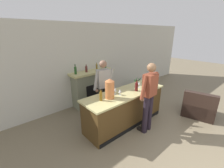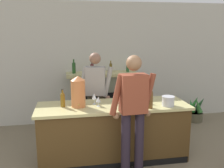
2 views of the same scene
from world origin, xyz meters
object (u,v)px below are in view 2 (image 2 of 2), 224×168
at_px(wine_bottle_rose_blush, 133,98).
at_px(wine_bottle_port_short, 150,98).
at_px(person_customer, 133,113).
at_px(copper_dispenser, 78,91).
at_px(wine_glass_by_dispenser, 98,100).
at_px(wine_glass_front_left, 147,96).
at_px(potted_plant_corner, 195,111).
at_px(fireplace_stone, 102,98).
at_px(wine_glass_front_right, 94,97).
at_px(person_bartender, 96,94).
at_px(wine_bottle_riesling_slim, 63,99).
at_px(ice_bucket_steel, 168,101).

height_order(wine_bottle_rose_blush, wine_bottle_port_short, wine_bottle_port_short).
xyz_separation_m(person_customer, copper_dispenser, (-0.72, 0.62, 0.18)).
relative_size(wine_glass_by_dispenser, wine_glass_front_left, 0.90).
height_order(potted_plant_corner, wine_bottle_port_short, wine_bottle_port_short).
xyz_separation_m(fireplace_stone, wine_bottle_port_short, (0.49, -1.91, 0.48)).
xyz_separation_m(fireplace_stone, wine_glass_front_right, (-0.34, -1.54, 0.45)).
distance_m(person_customer, person_bartender, 1.35).
height_order(wine_bottle_riesling_slim, wine_bottle_port_short, wine_bottle_port_short).
height_order(wine_bottle_rose_blush, wine_glass_by_dispenser, wine_bottle_rose_blush).
height_order(person_customer, wine_glass_front_right, person_customer).
xyz_separation_m(wine_bottle_rose_blush, wine_glass_front_right, (-0.58, 0.22, -0.01)).
xyz_separation_m(wine_bottle_riesling_slim, wine_glass_front_right, (0.50, 0.06, 0.00)).
bearing_deg(wine_bottle_riesling_slim, wine_bottle_rose_blush, -8.36).
xyz_separation_m(wine_glass_by_dispenser, wine_glass_front_right, (-0.05, 0.13, 0.02)).
height_order(fireplace_stone, wine_bottle_rose_blush, fireplace_stone).
bearing_deg(fireplace_stone, person_bartender, -104.74).
distance_m(person_customer, wine_bottle_rose_blush, 0.52).
bearing_deg(fireplace_stone, wine_glass_front_left, -72.59).
xyz_separation_m(person_bartender, wine_glass_by_dispenser, (-0.04, -0.72, 0.09)).
distance_m(wine_bottle_riesling_slim, wine_glass_front_right, 0.50).
distance_m(potted_plant_corner, wine_glass_front_right, 2.97).
bearing_deg(wine_glass_front_left, potted_plant_corner, 39.70).
xyz_separation_m(person_bartender, wine_bottle_rose_blush, (0.50, -0.81, 0.12)).
height_order(fireplace_stone, wine_glass_by_dispenser, fireplace_stone).
bearing_deg(wine_glass_front_left, wine_glass_front_right, 173.74).
bearing_deg(potted_plant_corner, ice_bucket_steel, -130.97).
relative_size(person_bartender, ice_bucket_steel, 8.41).
bearing_deg(copper_dispenser, person_customer, -40.91).
distance_m(wine_bottle_port_short, wine_glass_by_dispenser, 0.81).
relative_size(wine_bottle_riesling_slim, wine_bottle_port_short, 0.81).
xyz_separation_m(copper_dispenser, wine_glass_front_right, (0.26, 0.09, -0.12)).
bearing_deg(wine_bottle_port_short, potted_plant_corner, 44.25).
distance_m(fireplace_stone, ice_bucket_steel, 2.05).
relative_size(person_bartender, wine_bottle_port_short, 4.94).
distance_m(fireplace_stone, wine_bottle_port_short, 2.03).
distance_m(wine_glass_by_dispenser, wine_glass_front_right, 0.14).
xyz_separation_m(potted_plant_corner, person_bartender, (-2.45, -0.72, 0.71)).
distance_m(potted_plant_corner, ice_bucket_steel, 2.26).
xyz_separation_m(potted_plant_corner, copper_dispenser, (-2.80, -1.40, 0.94)).
height_order(person_bartender, wine_glass_by_dispenser, person_bartender).
xyz_separation_m(copper_dispenser, wine_glass_front_left, (1.11, -0.00, -0.12)).
distance_m(ice_bucket_steel, wine_glass_by_dispenser, 1.11).
height_order(wine_glass_by_dispenser, wine_glass_front_left, wine_glass_front_left).
bearing_deg(person_customer, wine_bottle_rose_blush, 75.81).
bearing_deg(wine_bottle_rose_blush, fireplace_stone, 97.92).
bearing_deg(wine_glass_front_right, fireplace_stone, 77.62).
bearing_deg(wine_bottle_port_short, copper_dispenser, 165.97).
bearing_deg(person_customer, potted_plant_corner, 44.13).
bearing_deg(fireplace_stone, wine_bottle_rose_blush, -82.08).
bearing_deg(wine_bottle_port_short, fireplace_stone, 104.36).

